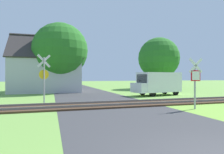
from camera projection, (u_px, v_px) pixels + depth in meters
The scene contains 8 objects.
road_asphalt at pixel (173, 137), 5.96m from camera, with size 6.40×80.00×0.01m, color #38383A.
rail_track at pixel (109, 105), 12.54m from camera, with size 60.00×2.60×0.22m.
stop_sign_near at pixel (195, 79), 11.17m from camera, with size 0.88×0.15×2.89m.
crossing_sign_far at pixel (44, 75), 13.18m from camera, with size 0.85×0.27×3.30m.
house at pixel (46, 74), 24.21m from camera, with size 8.22×6.55×6.88m.
tree_center at pixel (60, 51), 23.29m from camera, with size 6.42×6.42×8.10m.
tree_far at pixel (159, 58), 30.48m from camera, with size 6.25×6.25×7.81m.
mail_truck at pixel (158, 83), 19.55m from camera, with size 5.16×2.73×2.24m.
Camera 1 is at (-3.48, -3.17, 1.81)m, focal length 32.00 mm.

